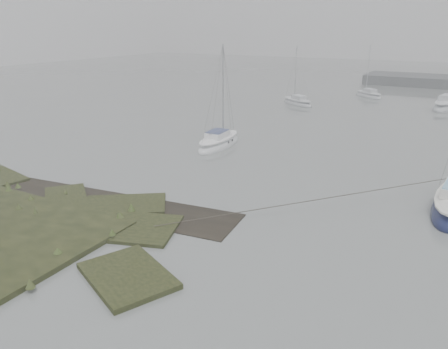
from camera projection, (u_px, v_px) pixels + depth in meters
ground at (339, 121)px, 41.03m from camera, size 160.00×160.00×0.00m
sailboat_white at (219, 143)px, 32.41m from camera, size 2.08×5.64×7.85m
sailboat_far_a at (297, 103)px, 49.42m from camera, size 4.91×4.06×6.86m
sailboat_far_b at (448, 106)px, 47.02m from camera, size 3.78×7.18×9.66m
sailboat_far_c at (369, 95)px, 54.61m from camera, size 4.58×4.47×6.80m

